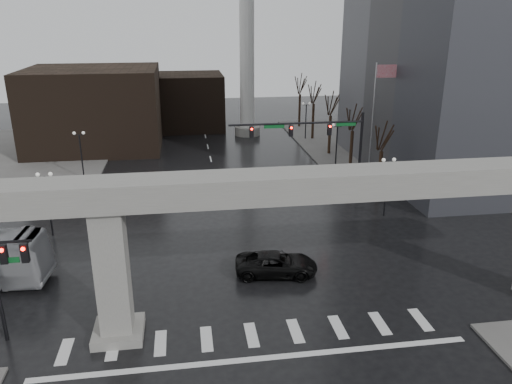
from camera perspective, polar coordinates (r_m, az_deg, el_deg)
ground at (r=28.54m, az=-0.80°, el=-14.86°), size 160.00×160.00×0.00m
sidewalk_ne at (r=68.01m, az=17.19°, el=5.02°), size 28.00×36.00×0.15m
elevated_guideway at (r=25.49m, az=1.94°, el=-1.74°), size 48.00×2.60×8.70m
building_far_left at (r=67.18m, az=-17.93°, el=9.08°), size 16.00×14.00×10.00m
building_far_mid at (r=76.33m, az=-7.67°, el=10.23°), size 10.00×10.00×8.00m
smokestack at (r=70.00m, az=-1.05°, el=17.27°), size 3.60×3.60×30.00m
signal_mast_arm at (r=45.04m, az=7.36°, el=6.17°), size 12.12×0.43×8.00m
signal_left_pole at (r=28.25m, az=-26.72°, el=-7.98°), size 2.30×0.30×6.00m
flagpole_assembly at (r=49.68m, az=13.55°, el=9.05°), size 2.06×0.12×12.00m
lamp_right_0 at (r=42.78m, az=14.77°, el=1.68°), size 1.22×0.32×5.11m
lamp_right_1 at (r=55.43m, az=9.23°, el=6.10°), size 1.22×0.32×5.11m
lamp_right_2 at (r=68.60m, az=5.74°, el=8.82°), size 1.22×0.32×5.11m
lamp_left_0 at (r=40.79m, az=-22.80°, el=-0.11°), size 1.22×0.32×5.11m
lamp_left_1 at (r=53.90m, az=-19.43°, el=4.85°), size 1.22×0.32×5.11m
lamp_left_2 at (r=67.37m, az=-17.37°, el=7.84°), size 1.22×0.32×5.11m
tree_right_0 at (r=46.90m, az=14.00°, el=2.43°), size 1.09×1.58×7.50m
tree_right_1 at (r=54.07m, az=10.87°, el=4.98°), size 1.09×1.61×7.67m
tree_right_2 at (r=61.45m, az=8.46°, el=6.92°), size 1.10×1.63×7.85m
tree_right_3 at (r=68.96m, az=6.56°, el=8.43°), size 1.11×1.66×8.02m
tree_right_4 at (r=76.58m, az=5.03°, el=9.63°), size 1.12×1.69×8.19m
pickup_truck at (r=33.04m, az=2.34°, el=-8.21°), size 5.66×3.19×1.49m
far_car at (r=50.01m, az=-11.99°, el=1.24°), size 2.67×4.86×1.57m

